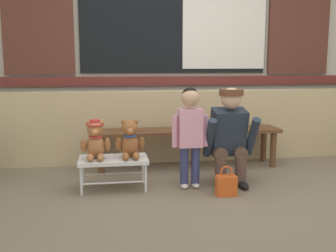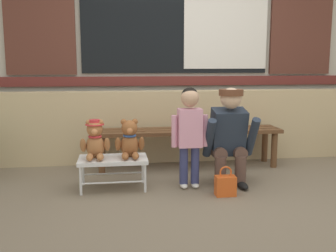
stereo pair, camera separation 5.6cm
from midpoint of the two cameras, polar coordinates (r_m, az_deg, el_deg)
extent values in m
plane|color=#756651|center=(3.55, 5.56, -10.33)|extent=(60.00, 60.00, 0.00)
cube|color=tan|center=(4.80, 1.45, 0.08)|extent=(7.95, 0.25, 0.85)
cube|color=#B7B2A3|center=(5.30, 0.47, 16.68)|extent=(8.12, 0.20, 3.75)
cube|color=maroon|center=(5.14, 0.67, 6.57)|extent=(7.47, 0.04, 0.12)
cube|color=black|center=(5.17, 0.68, 15.46)|extent=(2.40, 0.03, 1.40)
cube|color=silver|center=(5.30, 7.90, 15.22)|extent=(1.10, 0.02, 1.29)
cube|color=#562D23|center=(5.16, -18.71, 15.00)|extent=(0.84, 0.05, 1.43)
cube|color=#562D23|center=(5.68, 18.22, 14.44)|extent=(0.84, 0.05, 1.43)
cube|color=brown|center=(4.31, 2.87, -1.03)|extent=(2.10, 0.11, 0.04)
cube|color=brown|center=(4.45, 2.50, -0.71)|extent=(2.10, 0.11, 0.04)
cube|color=brown|center=(4.59, 2.15, -0.41)|extent=(2.10, 0.11, 0.04)
cylinder|color=brown|center=(4.27, -10.05, -4.26)|extent=(0.07, 0.07, 0.40)
cylinder|color=brown|center=(4.55, -9.98, -3.45)|extent=(0.07, 0.07, 0.40)
cylinder|color=brown|center=(4.64, 14.66, -3.35)|extent=(0.07, 0.07, 0.40)
cylinder|color=brown|center=(4.90, 13.37, -2.66)|extent=(0.07, 0.07, 0.40)
cube|color=silver|center=(3.73, -8.37, -4.87)|extent=(0.64, 0.36, 0.04)
cylinder|color=silver|center=(3.64, -12.91, -7.83)|extent=(0.02, 0.02, 0.26)
cylinder|color=silver|center=(3.93, -12.60, -6.56)|extent=(0.02, 0.02, 0.26)
cylinder|color=silver|center=(3.64, -3.69, -7.61)|extent=(0.02, 0.02, 0.26)
cylinder|color=silver|center=(3.93, -4.08, -6.36)|extent=(0.02, 0.02, 0.26)
cylinder|color=silver|center=(3.64, -8.29, -8.15)|extent=(0.58, 0.02, 0.02)
cylinder|color=silver|center=(3.92, -8.33, -6.86)|extent=(0.58, 0.02, 0.02)
ellipsoid|color=#A86B3D|center=(3.73, -10.89, -2.95)|extent=(0.17, 0.14, 0.22)
sphere|color=#A86B3D|center=(3.69, -10.97, -0.45)|extent=(0.15, 0.15, 0.15)
sphere|color=#E1955B|center=(3.64, -10.99, -0.77)|extent=(0.06, 0.06, 0.06)
sphere|color=#A86B3D|center=(3.69, -11.80, 0.45)|extent=(0.06, 0.06, 0.06)
ellipsoid|color=#A86B3D|center=(3.70, -12.62, -2.77)|extent=(0.06, 0.11, 0.16)
ellipsoid|color=#A86B3D|center=(3.63, -11.65, -4.49)|extent=(0.06, 0.15, 0.06)
sphere|color=#A86B3D|center=(3.69, -10.17, 0.49)|extent=(0.06, 0.06, 0.06)
ellipsoid|color=#A86B3D|center=(3.69, -9.20, -2.70)|extent=(0.06, 0.11, 0.16)
ellipsoid|color=#A86B3D|center=(3.63, -10.17, -4.46)|extent=(0.06, 0.15, 0.06)
torus|color=red|center=(3.70, -10.93, -1.52)|extent=(0.13, 0.13, 0.02)
cylinder|color=red|center=(3.68, -10.98, 0.20)|extent=(0.17, 0.17, 0.01)
cylinder|color=red|center=(3.68, -11.00, 0.54)|extent=(0.10, 0.10, 0.04)
ellipsoid|color=#93562D|center=(3.73, -5.96, -2.83)|extent=(0.17, 0.14, 0.22)
sphere|color=#93562D|center=(3.69, -5.99, -0.33)|extent=(0.15, 0.15, 0.15)
sphere|color=#C87B48|center=(3.64, -5.95, -0.65)|extent=(0.06, 0.06, 0.06)
sphere|color=#93562D|center=(3.69, -6.83, 0.57)|extent=(0.06, 0.06, 0.06)
ellipsoid|color=#93562D|center=(3.69, -7.65, -2.66)|extent=(0.06, 0.11, 0.16)
ellipsoid|color=#93562D|center=(3.63, -6.59, -4.38)|extent=(0.06, 0.15, 0.06)
sphere|color=#93562D|center=(3.69, -5.20, 0.61)|extent=(0.06, 0.06, 0.06)
ellipsoid|color=#93562D|center=(3.70, -4.24, -2.57)|extent=(0.06, 0.11, 0.16)
ellipsoid|color=#93562D|center=(3.63, -5.11, -4.33)|extent=(0.06, 0.15, 0.06)
torus|color=#335699|center=(3.70, -5.98, -1.40)|extent=(0.13, 0.13, 0.02)
cylinder|color=navy|center=(3.74, 1.92, -5.72)|extent=(0.08, 0.08, 0.36)
ellipsoid|color=silver|center=(3.78, 1.96, -8.66)|extent=(0.07, 0.12, 0.05)
cylinder|color=navy|center=(3.76, 3.57, -5.65)|extent=(0.08, 0.08, 0.36)
ellipsoid|color=silver|center=(3.80, 3.61, -8.57)|extent=(0.07, 0.12, 0.05)
cube|color=pink|center=(3.68, 2.79, -0.25)|extent=(0.22, 0.15, 0.36)
cylinder|color=pink|center=(3.66, 0.56, -0.77)|extent=(0.06, 0.06, 0.30)
cylinder|color=pink|center=(3.71, 4.98, -0.66)|extent=(0.06, 0.06, 0.30)
sphere|color=tan|center=(3.64, 2.83, 4.09)|extent=(0.17, 0.17, 0.17)
sphere|color=black|center=(3.65, 2.79, 4.42)|extent=(0.16, 0.16, 0.16)
cylinder|color=brown|center=(3.82, 7.21, -6.57)|extent=(0.11, 0.11, 0.30)
cylinder|color=brown|center=(3.91, 6.70, -3.63)|extent=(0.13, 0.32, 0.13)
ellipsoid|color=black|center=(3.78, 7.51, -8.65)|extent=(0.09, 0.20, 0.06)
cylinder|color=brown|center=(3.88, 10.07, -6.40)|extent=(0.11, 0.11, 0.30)
cylinder|color=brown|center=(3.97, 9.49, -3.51)|extent=(0.13, 0.32, 0.13)
ellipsoid|color=black|center=(3.84, 10.41, -8.44)|extent=(0.09, 0.20, 0.06)
cube|color=#232D3D|center=(3.87, 8.30, -0.78)|extent=(0.32, 0.30, 0.47)
cylinder|color=#232D3D|center=(3.72, 5.64, -1.73)|extent=(0.08, 0.28, 0.40)
cylinder|color=#232D3D|center=(3.85, 11.71, -1.52)|extent=(0.08, 0.28, 0.40)
sphere|color=#DBB28E|center=(3.76, 8.72, 4.00)|extent=(0.20, 0.20, 0.20)
cylinder|color=brown|center=(3.76, 8.74, 4.84)|extent=(0.23, 0.23, 0.06)
cube|color=brown|center=(4.04, 10.46, -2.44)|extent=(0.10, 0.22, 0.16)
cube|color=#DB561E|center=(3.60, 7.98, -8.55)|extent=(0.18, 0.11, 0.18)
torus|color=#DB561E|center=(3.57, 8.02, -6.64)|extent=(0.11, 0.01, 0.11)
camera|label=1|loc=(0.03, -90.41, -0.07)|focal=42.01mm
camera|label=2|loc=(0.03, 89.59, 0.07)|focal=42.01mm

